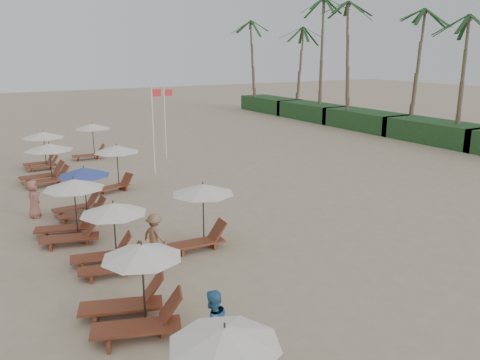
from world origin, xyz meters
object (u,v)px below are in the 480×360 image
lounger_station_6 (42,147)px  lounger_station_4 (80,192)px  lounger_station_2 (108,237)px  flag_pole_near (153,125)px  inland_station_2 (90,137)px  beachgoer_far_b (34,199)px  lounger_station_1 (132,292)px  beachgoer_mid_b (155,236)px  inland_station_0 (200,210)px  lounger_station_3 (69,212)px  beachgoer_mid_a (213,326)px  lounger_station_5 (45,164)px  inland_station_1 (115,161)px

lounger_station_6 → lounger_station_4: bearing=-90.6°
lounger_station_2 → flag_pole_near: (5.92, 11.50, 1.64)m
inland_station_2 → beachgoer_far_b: size_ratio=1.69×
lounger_station_6 → flag_pole_near: (5.37, -4.30, 1.45)m
beachgoer_far_b → lounger_station_1: bearing=-151.6°
beachgoer_mid_b → flag_pole_near: (4.34, 11.43, 1.92)m
lounger_station_4 → inland_station_0: 6.24m
lounger_station_1 → beachgoer_far_b: bearing=94.6°
lounger_station_1 → lounger_station_3: 6.93m
lounger_station_6 → inland_station_0: (2.76, -15.61, 0.10)m
lounger_station_1 → beachgoer_far_b: 10.27m
beachgoer_mid_a → lounger_station_5: bearing=-98.8°
lounger_station_2 → beachgoer_mid_a: 6.01m
lounger_station_2 → lounger_station_4: lounger_station_2 is taller
lounger_station_1 → beachgoer_far_b: (-0.83, 10.24, -0.14)m
lounger_station_5 → lounger_station_1: bearing=-92.0°
inland_station_0 → inland_station_2: (0.43, 16.98, 0.03)m
lounger_station_1 → inland_station_2: inland_station_2 is taller
inland_station_2 → lounger_station_6: bearing=-156.7°
lounger_station_3 → lounger_station_4: lounger_station_3 is taller
lounger_station_2 → beachgoer_far_b: size_ratio=1.58×
lounger_station_1 → beachgoer_mid_b: lounger_station_1 is taller
lounger_station_4 → beachgoer_mid_a: lounger_station_4 is taller
inland_station_0 → beachgoer_far_b: size_ratio=1.72×
beachgoer_mid_a → flag_pole_near: (5.28, 17.48, 1.85)m
beachgoer_mid_a → beachgoer_mid_b: 6.13m
inland_station_0 → lounger_station_6: bearing=100.0°
flag_pole_near → inland_station_1: bearing=-140.2°
lounger_station_6 → inland_station_1: bearing=-70.9°
inland_station_2 → lounger_station_4: bearing=-106.1°
beachgoer_mid_b → inland_station_2: bearing=-31.6°
lounger_station_2 → inland_station_0: 3.33m
beachgoer_mid_a → lounger_station_6: bearing=-100.2°
beachgoer_mid_a → lounger_station_3: bearing=-93.3°
lounger_station_6 → inland_station_0: size_ratio=0.91×
inland_station_2 → lounger_station_3: bearing=-107.0°
lounger_station_1 → flag_pole_near: (6.36, 15.17, 1.76)m
inland_station_1 → beachgoer_mid_a: size_ratio=1.52×
inland_station_2 → inland_station_1: bearing=-95.8°
beachgoer_mid_b → beachgoer_far_b: 7.09m
lounger_station_4 → beachgoer_far_b: size_ratio=1.55×
lounger_station_6 → flag_pole_near: bearing=-38.7°
beachgoer_mid_a → beachgoer_far_b: size_ratio=1.07×
lounger_station_2 → lounger_station_5: lounger_station_2 is taller
lounger_station_1 → inland_station_1: 13.11m
inland_station_0 → beachgoer_mid_a: inland_station_0 is taller
inland_station_2 → beachgoer_mid_a: (-3.10, -23.15, -0.53)m
lounger_station_2 → beachgoer_mid_a: size_ratio=1.48×
lounger_station_2 → lounger_station_3: size_ratio=0.94×
lounger_station_2 → inland_station_1: (2.91, 9.00, 0.41)m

